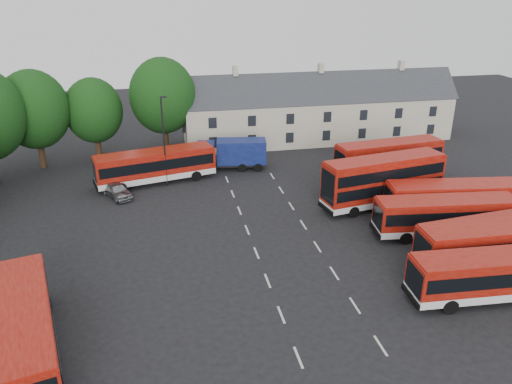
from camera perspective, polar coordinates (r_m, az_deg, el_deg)
The scene contains 16 objects.
ground at distance 37.72m, azimuth 0.66°, elevation -8.48°, with size 140.00×140.00×0.00m, color black.
lane_markings at distance 39.90m, azimuth 3.60°, elevation -6.61°, with size 5.15×33.80×0.01m.
treeline at distance 54.26m, azimuth -26.13°, elevation 6.79°, with size 29.92×32.59×12.01m.
terrace_houses at distance 66.75m, azimuth 7.17°, elevation 9.13°, with size 35.70×7.13×10.06m.
bus_row_a at distance 36.87m, azimuth 25.87°, elevation -8.30°, with size 11.76×3.33×3.29m.
bus_row_b at distance 40.66m, azimuth 26.16°, elevation -5.22°, with size 12.39×3.23×3.48m.
bus_row_c at distance 41.87m, azimuth 24.69°, elevation -4.50°, with size 11.09×3.65×3.08m.
bus_row_d at distance 44.05m, azimuth 20.92°, elevation -2.32°, with size 11.89×3.89×3.30m.
bus_row_e at distance 47.34m, azimuth 21.84°, elevation -0.61°, with size 12.36×4.37×3.42m.
bus_dd_south at distance 47.75m, azimuth 14.35°, elevation 1.48°, with size 12.04×4.67×4.82m.
bus_dd_north at distance 53.20m, azimuth 14.88°, elevation 3.52°, with size 11.48×3.84×4.62m.
bus_west at distance 31.42m, azimuth -24.69°, elevation -13.76°, with size 5.39×12.05×3.32m.
bus_north at distance 53.05m, azimuth -11.43°, elevation 3.17°, with size 12.62×5.55×3.48m.
box_truck at distance 56.12m, azimuth -2.68°, elevation 4.50°, with size 7.93×3.48×3.35m.
silver_car at distance 50.82m, azimuth -15.61°, elevation 0.22°, with size 1.73×4.31×1.47m, color #95989C.
lamppost at distance 51.08m, azimuth -10.46°, elevation 5.93°, with size 0.65×0.36×9.40m.
Camera 1 is at (-6.77, -31.42, 19.73)m, focal length 35.00 mm.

